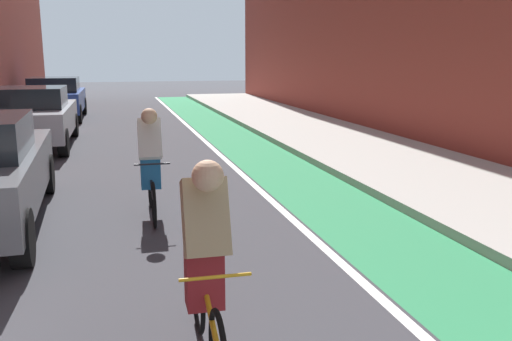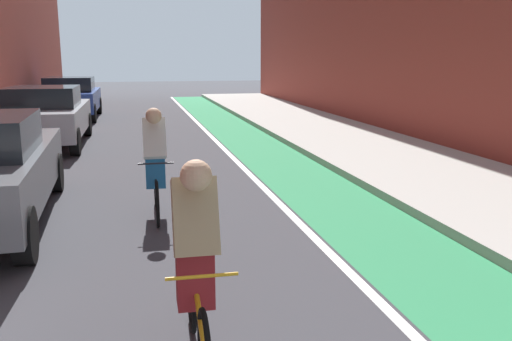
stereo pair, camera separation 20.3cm
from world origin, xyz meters
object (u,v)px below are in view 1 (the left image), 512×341
Objects in this scene: parked_sedan_blue at (56,98)px; cyclist_mid at (150,160)px; parked_sedan_silver at (32,116)px; cyclist_lead at (206,263)px.

cyclist_mid is (2.45, -13.43, 0.06)m from parked_sedan_blue.
parked_sedan_blue is 2.51× the size of cyclist_mid.
cyclist_mid is (2.45, -7.03, 0.06)m from parked_sedan_silver.
parked_sedan_blue is at bearing 100.35° from cyclist_mid.
parked_sedan_silver and parked_sedan_blue have the same top height.
parked_sedan_blue is at bearing 98.35° from cyclist_lead.
parked_sedan_silver is 7.44m from cyclist_mid.
parked_sedan_blue is 13.65m from cyclist_mid.
parked_sedan_blue is (-0.00, 6.40, -0.00)m from parked_sedan_silver.
cyclist_lead is at bearing -76.96° from parked_sedan_silver.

